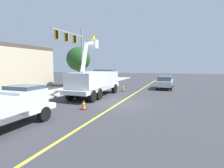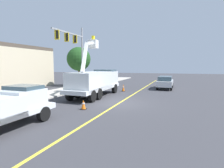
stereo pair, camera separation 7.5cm
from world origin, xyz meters
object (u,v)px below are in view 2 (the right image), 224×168
Objects in this scene: traffic_signal_mast at (74,47)px; passing_minivan at (165,82)px; utility_bucket_truck at (95,81)px; service_pickup_truck at (0,108)px; traffic_cone_mid_front at (83,105)px; traffic_cone_mid_rear at (123,88)px.

passing_minivan is at bearing -64.25° from traffic_signal_mast.
passing_minivan is at bearing -39.98° from utility_bucket_truck.
service_pickup_truck is 5.43m from traffic_cone_mid_front.
utility_bucket_truck is 1.70× the size of passing_minivan.
passing_minivan is at bearing -21.71° from traffic_cone_mid_front.
traffic_cone_mid_front is (-5.60, -1.37, -1.25)m from utility_bucket_truck.
traffic_cone_mid_front is 11.31m from traffic_signal_mast.
service_pickup_truck reaches higher than traffic_cone_mid_rear.
utility_bucket_truck is at bearing 154.64° from traffic_cone_mid_rear.
traffic_cone_mid_front is (-13.78, 5.48, -0.62)m from passing_minivan.
passing_minivan reaches higher than traffic_cone_mid_rear.
service_pickup_truck is at bearing 169.94° from traffic_cone_mid_rear.
traffic_cone_mid_rear is at bearing -25.36° from utility_bucket_truck.
utility_bucket_truck is 4.76m from traffic_cone_mid_rear.
traffic_signal_mast reaches higher than passing_minivan.
traffic_cone_mid_rear is 7.88m from traffic_signal_mast.
passing_minivan is (18.76, -7.49, -0.15)m from service_pickup_truck.
traffic_cone_mid_rear is (-4.01, 4.88, -0.55)m from passing_minivan.
passing_minivan is (8.17, -6.85, -0.63)m from utility_bucket_truck.
traffic_cone_mid_front is at bearing 176.44° from traffic_cone_mid_rear.
service_pickup_truck is 14.61m from traffic_signal_mast.
service_pickup_truck is at bearing 158.03° from traffic_cone_mid_front.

